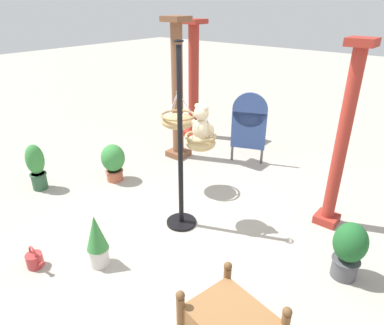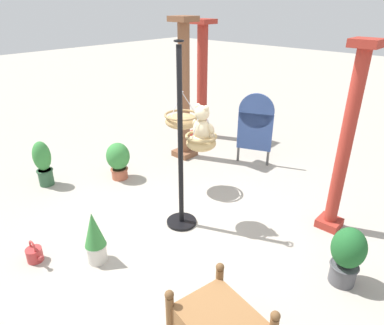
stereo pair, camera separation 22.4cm
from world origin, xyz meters
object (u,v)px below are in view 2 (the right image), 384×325
at_px(greenhouse_pillar_left, 202,83).
at_px(potted_plant_fern_front, 347,255).
at_px(potted_plant_flowering_red, 95,237).
at_px(hanging_basket_left_high, 182,120).
at_px(display_sign_board, 255,123).
at_px(potted_plant_bushy_green, 43,162).
at_px(display_pole_central, 181,174).
at_px(greenhouse_pillar_right, 184,94).
at_px(teddy_bear, 202,125).
at_px(watering_can, 35,254).
at_px(hanging_basket_with_teddy, 201,142).
at_px(greenhouse_pillar_far_back, 345,147).
at_px(potted_plant_tall_leafy, 118,159).

relative_size(greenhouse_pillar_left, potted_plant_fern_front, 3.56).
bearing_deg(potted_plant_fern_front, potted_plant_flowering_red, -144.46).
bearing_deg(hanging_basket_left_high, greenhouse_pillar_left, 123.66).
bearing_deg(display_sign_board, potted_plant_flowering_red, -87.47).
bearing_deg(potted_plant_bushy_green, display_sign_board, 55.72).
distance_m(hanging_basket_left_high, potted_plant_bushy_green, 2.58).
height_order(display_pole_central, greenhouse_pillar_left, greenhouse_pillar_left).
xyz_separation_m(hanging_basket_left_high, greenhouse_pillar_right, (-0.91, 1.00, 0.09)).
bearing_deg(potted_plant_flowering_red, display_sign_board, 92.53).
relative_size(teddy_bear, display_sign_board, 0.36).
distance_m(potted_plant_bushy_green, watering_can, 2.12).
distance_m(hanging_basket_left_high, potted_plant_fern_front, 3.11).
distance_m(hanging_basket_with_teddy, potted_plant_fern_front, 2.25).
distance_m(teddy_bear, display_sign_board, 2.36).
height_order(hanging_basket_with_teddy, watering_can, hanging_basket_with_teddy).
relative_size(hanging_basket_left_high, greenhouse_pillar_left, 0.23).
height_order(greenhouse_pillar_left, potted_plant_fern_front, greenhouse_pillar_left).
distance_m(greenhouse_pillar_right, potted_plant_bushy_green, 2.91).
bearing_deg(greenhouse_pillar_right, display_sign_board, 27.36).
height_order(hanging_basket_with_teddy, greenhouse_pillar_far_back, greenhouse_pillar_far_back).
distance_m(potted_plant_fern_front, display_sign_board, 3.34).
height_order(display_pole_central, teddy_bear, display_pole_central).
height_order(potted_plant_flowering_red, watering_can, potted_plant_flowering_red).
relative_size(teddy_bear, greenhouse_pillar_far_back, 0.20).
distance_m(potted_plant_tall_leafy, potted_plant_bushy_green, 1.29).
xyz_separation_m(potted_plant_fern_front, display_sign_board, (-2.60, 2.05, 0.45)).
bearing_deg(hanging_basket_with_teddy, display_sign_board, 103.56).
bearing_deg(potted_plant_fern_front, teddy_bear, -175.80).
bearing_deg(potted_plant_bushy_green, hanging_basket_with_teddy, 20.63).
xyz_separation_m(hanging_basket_with_teddy, greenhouse_pillar_far_back, (1.50, 1.16, -0.01)).
distance_m(teddy_bear, hanging_basket_left_high, 1.08).
relative_size(hanging_basket_left_high, potted_plant_tall_leafy, 0.87).
height_order(greenhouse_pillar_far_back, potted_plant_fern_front, greenhouse_pillar_far_back).
xyz_separation_m(teddy_bear, potted_plant_bushy_green, (-2.76, -1.06, -1.06)).
distance_m(greenhouse_pillar_far_back, potted_plant_flowering_red, 3.42).
bearing_deg(greenhouse_pillar_left, teddy_bear, -49.00).
distance_m(potted_plant_tall_leafy, display_sign_board, 2.70).
relative_size(display_pole_central, potted_plant_bushy_green, 3.12).
xyz_separation_m(hanging_basket_with_teddy, potted_plant_fern_front, (2.06, 0.18, -0.87)).
relative_size(teddy_bear, watering_can, 1.46).
relative_size(greenhouse_pillar_right, watering_can, 7.88).
bearing_deg(hanging_basket_with_teddy, hanging_basket_left_high, 148.26).
relative_size(greenhouse_pillar_far_back, potted_plant_bushy_green, 3.15).
bearing_deg(teddy_bear, greenhouse_pillar_left, 131.00).
bearing_deg(display_pole_central, display_sign_board, 98.88).
height_order(potted_plant_tall_leafy, watering_can, potted_plant_tall_leafy).
relative_size(display_pole_central, display_sign_board, 1.80).
distance_m(hanging_basket_with_teddy, display_sign_board, 2.33).
relative_size(display_pole_central, hanging_basket_left_high, 4.27).
xyz_separation_m(greenhouse_pillar_left, potted_plant_fern_front, (4.41, -2.54, -0.87)).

